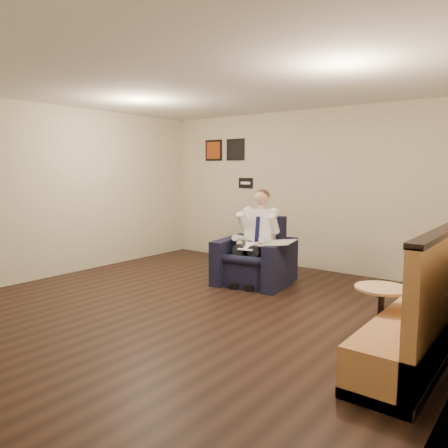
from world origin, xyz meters
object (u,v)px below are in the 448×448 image
Objects in this scene: side_table at (249,268)px; green_folder at (247,254)px; coffee_mug at (262,251)px; cafe_table at (380,319)px; smartphone at (256,252)px; banquette at (419,292)px; seated_man at (251,240)px; armchair at (255,251)px.

green_folder is (-0.02, -0.03, 0.22)m from side_table.
coffee_mug is at bearing 47.76° from green_folder.
cafe_table is (2.55, -1.41, -0.12)m from green_folder.
smartphone is at bearing 86.72° from side_table.
smartphone is 3.21m from banquette.
seated_man is 3.22× the size of green_folder.
coffee_mug is (0.14, 0.15, 0.26)m from side_table.
armchair is 2.99m from banquette.
green_folder is 0.68× the size of cafe_table.
side_table is at bearing 120.59° from seated_man.
armchair reaches higher than smartphone.
coffee_mug is 0.14m from smartphone.
side_table is (-0.17, 0.19, -0.48)m from seated_man.
seated_man is 0.47m from smartphone.
seated_man is 2.92m from banquette.
coffee_mug is (0.16, 0.18, 0.04)m from green_folder.
cafe_table reaches higher than green_folder.
seated_man is 2.64× the size of side_table.
armchair is at bearing -13.11° from green_folder.
banquette reaches higher than coffee_mug.
green_folder is at bearing 128.37° from seated_man.
banquette is at bearing 15.66° from cafe_table.
armchair reaches higher than cafe_table.
cafe_table is (2.52, -1.60, -0.12)m from smartphone.
banquette is (2.70, -1.28, 0.11)m from armchair.
cafe_table is at bearing -36.49° from smartphone.
green_folder is at bearing -103.96° from smartphone.
banquette reaches higher than smartphone.
armchair is 0.75× the size of seated_man.
cafe_table is at bearing -33.70° from coffee_mug.
banquette is at bearing -24.78° from green_folder.
cafe_table is (2.38, -1.59, -0.16)m from coffee_mug.
armchair reaches higher than side_table.
cafe_table is at bearing -164.34° from banquette.
smartphone is (-0.16, 0.36, -0.26)m from seated_man.
seated_man reaches higher than coffee_mug.
banquette reaches higher than green_folder.
seated_man reaches higher than banquette.
side_table is 0.83× the size of cafe_table.
coffee_mug is at bearing -7.10° from smartphone.
banquette is (2.83, -1.51, 0.19)m from smartphone.
armchair reaches higher than coffee_mug.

